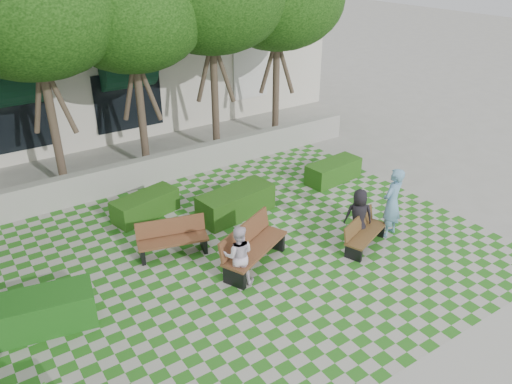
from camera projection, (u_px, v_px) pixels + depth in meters
ground at (274, 274)px, 11.75m from camera, size 90.00×90.00×0.00m
lawn at (250, 254)px, 12.49m from camera, size 12.00×12.00×0.00m
retaining_wall at (163, 167)px, 16.14m from camera, size 15.00×0.36×0.90m
bench_east at (364, 233)px, 12.65m from camera, size 1.64×1.04×0.82m
bench_mid at (252, 247)px, 11.86m from camera, size 2.13×1.47×1.07m
bench_west at (172, 239)px, 12.33m from camera, size 1.81×1.00×0.90m
hedge_east at (333, 171)px, 16.15m from camera, size 1.97×0.95×0.67m
hedge_midright at (236, 203)px, 14.10m from camera, size 2.32×1.18×0.78m
hedge_midleft at (145, 206)px, 14.08m from camera, size 2.01×1.17×0.66m
hedge_west at (37, 313)px, 9.95m from camera, size 2.33×1.29×0.77m
person_blue at (392, 203)px, 12.90m from camera, size 0.79×0.61×1.92m
person_dark at (359, 216)px, 12.75m from camera, size 0.85×0.78×1.46m
person_white at (238, 255)px, 11.17m from camera, size 0.89×0.84×1.46m
tree_row at (85, 20)px, 12.89m from camera, size 17.70×13.40×7.41m
building at (103, 57)px, 21.51m from camera, size 18.00×8.92×5.15m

